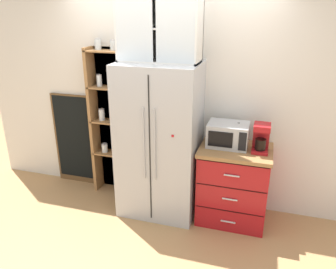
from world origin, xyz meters
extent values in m
plane|color=tan|center=(0.00, 0.00, 0.00)|extent=(10.74, 10.74, 0.00)
cube|color=silver|center=(0.00, 0.40, 1.27)|extent=(5.04, 0.10, 2.55)
cube|color=#B7BABF|center=(0.00, 0.02, 0.89)|extent=(0.89, 0.66, 1.79)
cube|color=black|center=(0.00, -0.31, 0.89)|extent=(0.01, 0.01, 1.64)
cylinder|color=#B7BABF|center=(-0.06, -0.32, 0.98)|extent=(0.02, 0.02, 0.80)
cylinder|color=#B7BABF|center=(0.06, -0.32, 0.98)|extent=(0.02, 0.02, 0.80)
cube|color=red|center=(0.25, -0.31, 1.11)|extent=(0.02, 0.01, 0.02)
cube|color=brown|center=(-0.73, 0.37, 0.94)|extent=(0.53, 0.04, 1.89)
cube|color=#9E7042|center=(-0.96, 0.25, 0.94)|extent=(0.04, 0.21, 1.89)
cube|color=#9E7042|center=(-0.51, 0.25, 0.94)|extent=(0.04, 0.21, 1.89)
cube|color=#9E7042|center=(-0.73, 0.25, 0.55)|extent=(0.47, 0.21, 0.02)
cylinder|color=silver|center=(-0.83, 0.24, 0.61)|extent=(0.08, 0.08, 0.10)
cylinder|color=#E0C67F|center=(-0.83, 0.24, 0.59)|extent=(0.07, 0.07, 0.07)
cylinder|color=#B2B2B7|center=(-0.83, 0.24, 0.66)|extent=(0.08, 0.08, 0.01)
cylinder|color=silver|center=(-0.64, 0.25, 0.61)|extent=(0.08, 0.08, 0.12)
cylinder|color=white|center=(-0.64, 0.25, 0.60)|extent=(0.07, 0.07, 0.08)
cylinder|color=#B2B2B7|center=(-0.64, 0.25, 0.68)|extent=(0.08, 0.08, 0.01)
cube|color=#9E7042|center=(-0.73, 0.25, 0.98)|extent=(0.47, 0.21, 0.02)
cylinder|color=silver|center=(-0.84, 0.24, 1.06)|extent=(0.07, 0.07, 0.14)
cylinder|color=#382316|center=(-0.84, 0.24, 1.04)|extent=(0.06, 0.06, 0.09)
cylinder|color=#B2B2B7|center=(-0.84, 0.24, 1.13)|extent=(0.07, 0.07, 0.01)
cylinder|color=silver|center=(-0.64, 0.23, 1.05)|extent=(0.07, 0.07, 0.11)
cylinder|color=brown|center=(-0.64, 0.23, 1.03)|extent=(0.06, 0.06, 0.08)
cylinder|color=#B2B2B7|center=(-0.64, 0.23, 1.11)|extent=(0.07, 0.07, 0.01)
cube|color=#9E7042|center=(-0.73, 0.25, 1.41)|extent=(0.47, 0.21, 0.02)
cylinder|color=silver|center=(-0.84, 0.25, 1.49)|extent=(0.07, 0.07, 0.13)
cylinder|color=#CCB78C|center=(-0.84, 0.25, 1.47)|extent=(0.06, 0.06, 0.09)
cylinder|color=#B2B2B7|center=(-0.84, 0.25, 1.56)|extent=(0.06, 0.06, 0.01)
cylinder|color=silver|center=(-0.64, 0.24, 1.47)|extent=(0.07, 0.07, 0.09)
cylinder|color=#B77A38|center=(-0.64, 0.24, 1.45)|extent=(0.06, 0.06, 0.06)
cylinder|color=#B2B2B7|center=(-0.64, 0.24, 1.52)|extent=(0.06, 0.06, 0.01)
cube|color=#9E7042|center=(-0.73, 0.25, 1.85)|extent=(0.47, 0.21, 0.02)
cylinder|color=silver|center=(-0.83, 0.27, 1.92)|extent=(0.08, 0.08, 0.12)
cylinder|color=#2D2D2D|center=(-0.83, 0.27, 1.90)|extent=(0.07, 0.07, 0.08)
cylinder|color=#B2B2B7|center=(-0.83, 0.27, 1.98)|extent=(0.07, 0.07, 0.01)
cylinder|color=silver|center=(-0.64, 0.26, 1.91)|extent=(0.07, 0.07, 0.11)
cylinder|color=beige|center=(-0.64, 0.26, 1.90)|extent=(0.06, 0.06, 0.08)
cylinder|color=#B2B2B7|center=(-0.64, 0.26, 1.97)|extent=(0.07, 0.07, 0.01)
cube|color=#A8161C|center=(0.86, 0.06, 0.43)|extent=(0.75, 0.58, 0.85)
cube|color=#9E7042|center=(0.86, 0.06, 0.87)|extent=(0.78, 0.61, 0.04)
cube|color=black|center=(0.86, -0.23, 0.27)|extent=(0.73, 0.00, 0.01)
cube|color=silver|center=(0.86, -0.24, 0.14)|extent=(0.16, 0.01, 0.01)
cube|color=black|center=(0.86, -0.23, 0.56)|extent=(0.73, 0.00, 0.01)
cube|color=silver|center=(0.86, -0.24, 0.43)|extent=(0.16, 0.01, 0.01)
cube|color=black|center=(0.86, -0.23, 0.84)|extent=(0.73, 0.00, 0.01)
cube|color=silver|center=(0.86, -0.24, 0.71)|extent=(0.16, 0.01, 0.01)
cube|color=#B7BABF|center=(0.76, 0.11, 1.02)|extent=(0.44, 0.32, 0.26)
cube|color=black|center=(0.70, -0.05, 1.02)|extent=(0.26, 0.01, 0.17)
cube|color=black|center=(0.93, -0.05, 1.02)|extent=(0.08, 0.01, 0.20)
cube|color=#A8161C|center=(1.11, 0.04, 0.91)|extent=(0.17, 0.20, 0.03)
cube|color=#A8161C|center=(1.11, 0.11, 1.04)|extent=(0.17, 0.06, 0.30)
cube|color=#A8161C|center=(1.11, 0.04, 1.17)|extent=(0.17, 0.20, 0.06)
cylinder|color=black|center=(1.11, 0.03, 0.98)|extent=(0.11, 0.11, 0.12)
cylinder|color=red|center=(0.86, 0.07, 0.94)|extent=(0.08, 0.08, 0.09)
torus|color=red|center=(0.91, 0.07, 0.94)|extent=(0.05, 0.01, 0.05)
cylinder|color=#2D2D33|center=(0.86, 0.03, 0.93)|extent=(0.09, 0.09, 0.08)
torus|color=#2D2D33|center=(0.92, 0.03, 0.94)|extent=(0.05, 0.01, 0.05)
cylinder|color=#285B33|center=(0.86, 0.16, 0.98)|extent=(0.07, 0.07, 0.18)
cone|color=#285B33|center=(0.86, 0.16, 1.08)|extent=(0.07, 0.07, 0.04)
cylinder|color=#285B33|center=(0.86, 0.16, 1.11)|extent=(0.03, 0.03, 0.07)
cylinder|color=black|center=(0.86, 0.16, 1.15)|extent=(0.03, 0.03, 0.01)
cube|color=silver|center=(0.00, 0.19, 2.13)|extent=(0.86, 0.02, 0.68)
cube|color=silver|center=(0.00, 0.04, 1.80)|extent=(0.86, 0.32, 0.02)
cube|color=silver|center=(-0.42, 0.04, 2.13)|extent=(0.02, 0.32, 0.68)
cube|color=silver|center=(0.42, 0.04, 2.13)|extent=(0.02, 0.32, 0.68)
cube|color=silver|center=(0.00, 0.04, 2.13)|extent=(0.83, 0.30, 0.02)
cube|color=silver|center=(-0.21, -0.11, 2.13)|extent=(0.39, 0.01, 0.64)
cube|color=silver|center=(0.21, -0.11, 2.13)|extent=(0.39, 0.01, 0.64)
cylinder|color=silver|center=(-0.30, 0.04, 1.81)|extent=(0.05, 0.05, 0.00)
cylinder|color=silver|center=(-0.30, 0.04, 1.84)|extent=(0.01, 0.01, 0.07)
cone|color=silver|center=(-0.30, 0.04, 1.90)|extent=(0.06, 0.06, 0.05)
cylinder|color=silver|center=(-0.10, 0.04, 1.81)|extent=(0.05, 0.05, 0.00)
cylinder|color=silver|center=(-0.10, 0.04, 1.84)|extent=(0.01, 0.01, 0.07)
cone|color=silver|center=(-0.10, 0.04, 1.90)|extent=(0.06, 0.06, 0.05)
cylinder|color=silver|center=(0.10, 0.04, 1.81)|extent=(0.05, 0.05, 0.00)
cylinder|color=silver|center=(0.10, 0.04, 1.84)|extent=(0.01, 0.01, 0.07)
cone|color=silver|center=(0.10, 0.04, 1.90)|extent=(0.06, 0.06, 0.05)
cylinder|color=silver|center=(0.30, 0.04, 1.81)|extent=(0.05, 0.05, 0.00)
cylinder|color=silver|center=(0.30, 0.04, 1.84)|extent=(0.01, 0.01, 0.07)
cone|color=silver|center=(0.30, 0.04, 1.90)|extent=(0.06, 0.06, 0.05)
cylinder|color=white|center=(-0.26, 0.04, 2.17)|extent=(0.06, 0.06, 0.07)
cylinder|color=white|center=(0.26, 0.04, 2.17)|extent=(0.06, 0.06, 0.07)
cube|color=brown|center=(-1.32, 0.33, 0.63)|extent=(0.60, 0.04, 1.26)
cube|color=black|center=(-1.32, 0.31, 0.66)|extent=(0.54, 0.01, 1.16)
camera|label=1|loc=(1.11, -3.33, 2.34)|focal=35.55mm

